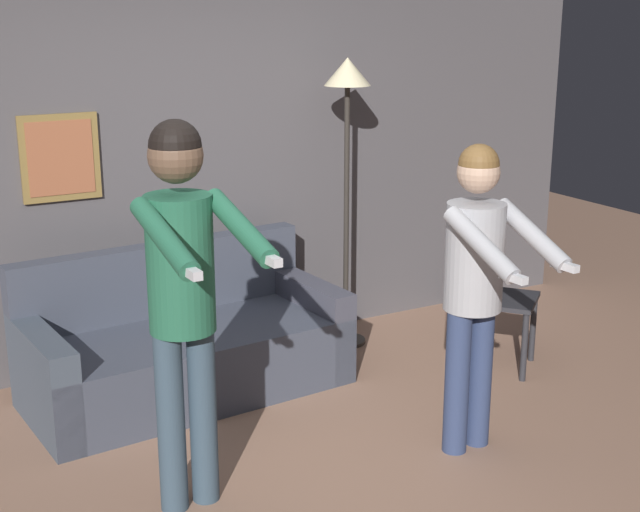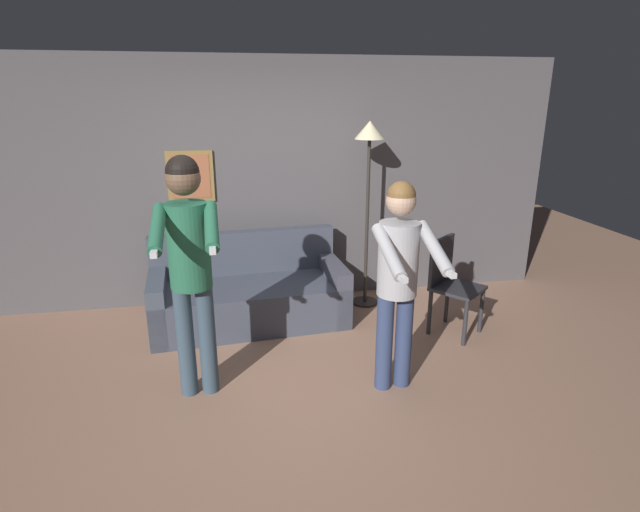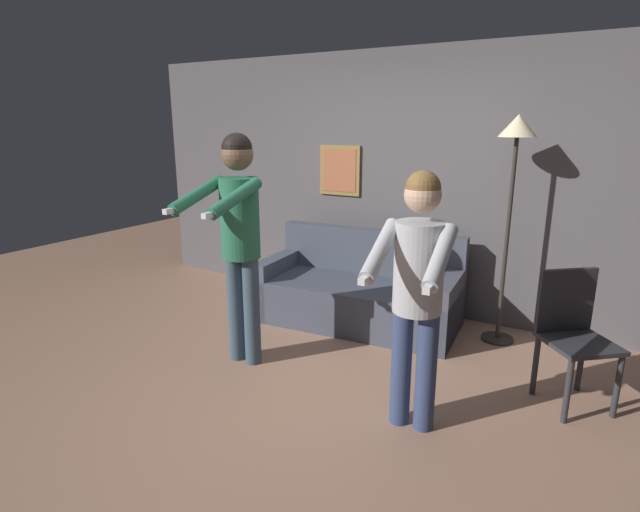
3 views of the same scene
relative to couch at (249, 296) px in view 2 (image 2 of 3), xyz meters
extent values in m
plane|color=#A77B61|center=(0.25, -1.37, -0.28)|extent=(12.00, 12.00, 0.00)
cube|color=#585457|center=(0.25, 0.62, 1.02)|extent=(6.40, 0.06, 2.60)
cube|color=olive|center=(-0.52, 0.57, 1.13)|extent=(0.47, 0.02, 0.52)
cube|color=#AD613E|center=(-0.52, 0.56, 1.13)|extent=(0.39, 0.01, 0.44)
cube|color=#464C5A|center=(0.00, -0.04, -0.07)|extent=(1.96, 0.99, 0.42)
cube|color=#464C5A|center=(-0.02, 0.31, 0.37)|extent=(1.91, 0.29, 0.45)
cube|color=#485260|center=(-0.86, -0.11, 0.01)|extent=(0.23, 0.86, 0.58)
cube|color=#4B4B59|center=(0.87, 0.02, 0.01)|extent=(0.23, 0.86, 0.58)
cylinder|color=#332D28|center=(1.28, 0.23, -0.27)|extent=(0.28, 0.28, 0.02)
cylinder|color=#332D28|center=(1.28, 0.23, 0.63)|extent=(0.04, 0.04, 1.76)
cone|color=#F9EAB7|center=(1.28, 0.23, 1.60)|extent=(0.31, 0.31, 0.18)
cylinder|color=#3B5062|center=(-0.52, -1.22, 0.16)|extent=(0.13, 0.13, 0.88)
cylinder|color=#3B5062|center=(-0.36, -1.22, 0.16)|extent=(0.13, 0.13, 0.88)
cylinder|color=#286B4C|center=(-0.44, -1.22, 0.91)|extent=(0.30, 0.30, 0.62)
sphere|color=brown|center=(-0.44, -1.22, 1.39)|extent=(0.24, 0.24, 0.24)
sphere|color=black|center=(-0.44, -1.22, 1.43)|extent=(0.23, 0.23, 0.23)
cylinder|color=#286B4C|center=(-0.61, -1.49, 1.11)|extent=(0.11, 0.55, 0.24)
cube|color=white|center=(-0.60, -1.75, 1.04)|extent=(0.04, 0.15, 0.04)
cylinder|color=#286B4C|center=(-0.27, -1.48, 1.11)|extent=(0.11, 0.55, 0.24)
cube|color=white|center=(-0.26, -1.74, 1.04)|extent=(0.04, 0.15, 0.04)
cylinder|color=navy|center=(0.98, -1.41, 0.11)|extent=(0.13, 0.13, 0.78)
cylinder|color=navy|center=(1.14, -1.40, 0.11)|extent=(0.13, 0.13, 0.78)
cylinder|color=#B2B2B7|center=(1.06, -1.40, 0.78)|extent=(0.30, 0.30, 0.55)
sphere|color=#D8AD8E|center=(1.06, -1.40, 1.22)|extent=(0.22, 0.22, 0.22)
sphere|color=brown|center=(1.06, -1.40, 1.26)|extent=(0.20, 0.20, 0.20)
cylinder|color=#B2B2B7|center=(0.90, -1.64, 0.92)|extent=(0.12, 0.48, 0.30)
cube|color=white|center=(0.92, -1.86, 0.82)|extent=(0.05, 0.15, 0.04)
cylinder|color=#B2B2B7|center=(1.24, -1.61, 0.92)|extent=(0.12, 0.48, 0.30)
cube|color=white|center=(1.26, -1.83, 0.82)|extent=(0.05, 0.15, 0.04)
cylinder|color=#2D2D33|center=(1.92, -0.89, -0.05)|extent=(0.04, 0.04, 0.45)
cylinder|color=#2D2D33|center=(2.19, -0.66, -0.05)|extent=(0.04, 0.04, 0.45)
cylinder|color=#2D2D33|center=(1.69, -0.61, -0.05)|extent=(0.04, 0.04, 0.45)
cylinder|color=#2D2D33|center=(1.96, -0.38, -0.05)|extent=(0.04, 0.04, 0.45)
cube|color=#2D2D33|center=(1.94, -0.63, 0.19)|extent=(0.59, 0.59, 0.03)
cube|color=#2D2D33|center=(1.82, -0.49, 0.43)|extent=(0.35, 0.30, 0.45)
camera|label=1|loc=(-1.74, -4.81, 2.01)|focal=50.00mm
camera|label=2|loc=(-0.13, -4.72, 1.93)|focal=28.00mm
camera|label=3|loc=(1.97, -4.17, 1.61)|focal=28.00mm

